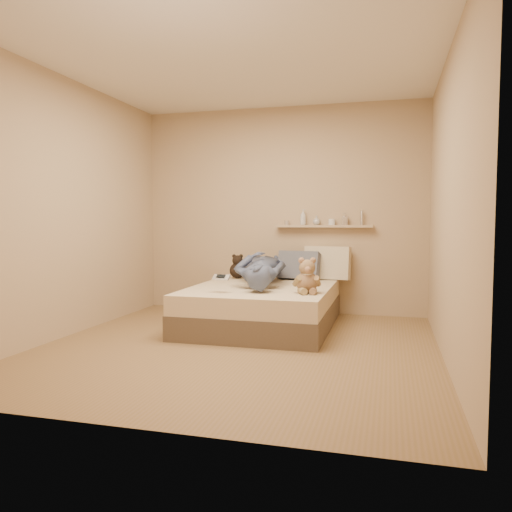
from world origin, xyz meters
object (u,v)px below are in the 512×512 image
(dark_plush, at_px, (237,268))
(person, at_px, (261,268))
(game_console, at_px, (221,277))
(pillow_cream, at_px, (327,263))
(wall_shelf, at_px, (324,226))
(bed, at_px, (263,306))
(pillow_grey, at_px, (299,266))
(teddy_bear, at_px, (307,278))

(dark_plush, xyz_separation_m, person, (0.43, -0.48, 0.06))
(game_console, height_order, pillow_cream, pillow_cream)
(person, bearing_deg, game_console, 62.46)
(dark_plush, distance_m, wall_shelf, 1.19)
(bed, bearing_deg, pillow_cream, 53.70)
(bed, distance_m, pillow_grey, 0.84)
(wall_shelf, bearing_deg, pillow_grey, -141.24)
(teddy_bear, height_order, pillow_grey, teddy_bear)
(person, bearing_deg, wall_shelf, -139.49)
(pillow_cream, bearing_deg, bed, -126.30)
(bed, xyz_separation_m, pillow_cream, (0.61, 0.83, 0.43))
(pillow_cream, relative_size, person, 0.35)
(pillow_grey, distance_m, person, 0.64)
(game_console, bearing_deg, person, 73.66)
(game_console, xyz_separation_m, dark_plush, (-0.21, 1.23, -0.02))
(pillow_cream, height_order, person, pillow_cream)
(bed, bearing_deg, game_console, -114.43)
(person, bearing_deg, bed, 99.95)
(bed, distance_m, pillow_cream, 1.11)
(bed, height_order, dark_plush, dark_plush)
(bed, height_order, wall_shelf, wall_shelf)
(game_console, relative_size, wall_shelf, 0.15)
(teddy_bear, distance_m, dark_plush, 1.47)
(dark_plush, relative_size, pillow_cream, 0.55)
(teddy_bear, bearing_deg, game_console, -167.73)
(bed, distance_m, person, 0.44)
(teddy_bear, xyz_separation_m, pillow_cream, (0.05, 1.25, 0.05))
(game_console, height_order, teddy_bear, teddy_bear)
(teddy_bear, relative_size, pillow_grey, 0.72)
(teddy_bear, relative_size, dark_plush, 1.18)
(game_console, bearing_deg, pillow_cream, 58.34)
(bed, relative_size, dark_plush, 6.26)
(dark_plush, distance_m, pillow_cream, 1.11)
(pillow_grey, xyz_separation_m, wall_shelf, (0.27, 0.22, 0.48))
(wall_shelf, bearing_deg, bed, -121.18)
(dark_plush, xyz_separation_m, pillow_grey, (0.76, 0.07, 0.04))
(bed, bearing_deg, person, 111.15)
(bed, bearing_deg, wall_shelf, 58.82)
(game_console, xyz_separation_m, teddy_bear, (0.83, 0.18, -0.01))
(person, distance_m, wall_shelf, 1.08)
(dark_plush, bearing_deg, bed, -52.32)
(pillow_grey, bearing_deg, teddy_bear, -75.69)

